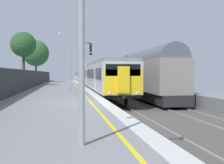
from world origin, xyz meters
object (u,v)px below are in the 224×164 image
Objects in this scene: freight_train_adjacent_track at (120,73)px; background_tree_left at (36,54)px; signal_gantry at (86,59)px; speed_limit_sign at (84,72)px; commuter_train_at_platform at (88,75)px; background_tree_centre at (23,45)px; platform_lamp_mid at (69,56)px.

freight_train_adjacent_track is 18.64m from background_tree_left.
signal_gantry reaches higher than speed_limit_sign.
background_tree_centre reaches higher than commuter_train_at_platform.
commuter_train_at_platform reaches higher than speed_limit_sign.
commuter_train_at_platform is 15.46m from signal_gantry.
signal_gantry is 0.96× the size of platform_lamp_mid.
platform_lamp_mid is (-3.45, -21.64, 1.97)m from commuter_train_at_platform.
commuter_train_at_platform is 1.42× the size of freight_train_adjacent_track.
platform_lamp_mid is 26.50m from background_tree_left.
freight_train_adjacent_track is 8.83m from signal_gantry.
platform_lamp_mid is 12.02m from background_tree_centre.
freight_train_adjacent_track reaches higher than speed_limit_sign.
signal_gantry is 0.76× the size of background_tree_centre.
speed_limit_sign is (-0.36, -2.29, -1.47)m from signal_gantry.
background_tree_left is (-13.18, 12.70, 3.52)m from freight_train_adjacent_track.
platform_lamp_mid is at bearing -111.47° from speed_limit_sign.
speed_limit_sign is at bearing 68.53° from platform_lamp_mid.
background_tree_centre is (-7.71, 4.00, 1.93)m from signal_gantry.
commuter_train_at_platform is 17.65m from speed_limit_sign.
commuter_train_at_platform is 9.43m from freight_train_adjacent_track.
speed_limit_sign is 10.26m from background_tree_centre.
signal_gantry is 8.90m from background_tree_centre.
commuter_train_at_platform is at bearing 50.75° from background_tree_centre.
signal_gantry reaches higher than commuter_train_at_platform.
speed_limit_sign is at bearing -71.36° from background_tree_left.
signal_gantry is at bearing -95.55° from commuter_train_at_platform.
commuter_train_at_platform is at bearing 84.00° from speed_limit_sign.
background_tree_centre reaches higher than speed_limit_sign.
platform_lamp_mid is (-1.97, -6.38, -0.03)m from signal_gantry.
freight_train_adjacent_track reaches higher than commuter_train_at_platform.
speed_limit_sign is 4.62m from platform_lamp_mid.
commuter_train_at_platform is 7.70× the size of background_tree_left.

